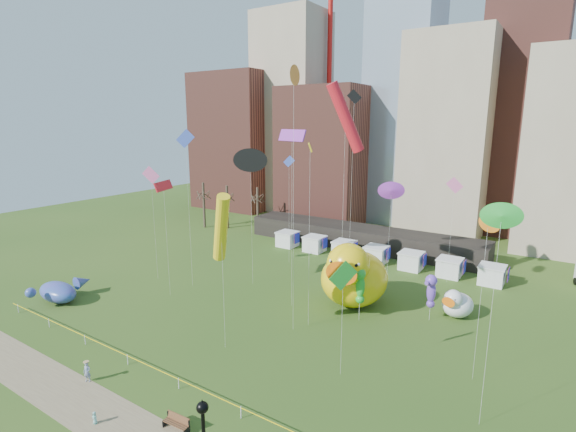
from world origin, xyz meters
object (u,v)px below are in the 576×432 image
Objects in this scene: seahorse_green at (360,283)px; seahorse_purple at (431,289)px; woman at (87,372)px; big_duck at (353,275)px; small_duck at (457,304)px; whale_inflatable at (60,291)px; toddler at (95,418)px; park_bench at (177,422)px.

seahorse_green is 1.15× the size of seahorse_purple.
woman is (-18.97, -25.03, -2.57)m from seahorse_purple.
small_duck is (10.06, 3.29, -2.01)m from big_duck.
seahorse_purple reaches higher than woman.
whale_inflatable is 23.82m from toddler.
park_bench is at bearing -95.27° from seahorse_purple.
small_duck is 0.79× the size of seahorse_green.
seahorse_green reaches higher than small_duck.
small_duck is at bearing 56.83° from toddler.
small_duck is 2.29× the size of park_bench.
toddler is (-6.16, -26.56, -3.00)m from big_duck.
woman is at bearing -97.50° from seahorse_green.
seahorse_purple reaches higher than park_bench.
seahorse_green is (-8.00, -6.15, 2.56)m from small_duck.
park_bench is at bearing -13.30° from whale_inflatable.
toddler is (-4.94, -2.63, -0.08)m from park_bench.
seahorse_green is at bearing 66.23° from toddler.
woman is (-13.02, -21.18, -3.18)m from seahorse_green.
small_duck is at bearing 63.19° from seahorse_purple.
big_duck reaches higher than park_bench.
seahorse_green reaches higher than seahorse_purple.
whale_inflatable is at bearing 131.14° from woman.
seahorse_purple is 31.13m from toddler.
seahorse_green is at bearing 33.12° from woman.
seahorse_green is 6.39× the size of toddler.
toddler is at bearing -53.12° from woman.
park_bench is (-9.23, -24.94, -2.86)m from seahorse_purple.
woman is at bearing 177.14° from park_bench.
big_duck is 3.56m from seahorse_green.
seahorse_purple is 5.57× the size of toddler.
big_duck is at bearing 83.66° from park_bench.
big_duck reaches higher than seahorse_green.
small_duck is at bearing 61.60° from seahorse_green.
toddler is at bearing -112.62° from big_duck.
whale_inflatable is at bearing -138.41° from small_duck.
park_bench is at bearing -98.72° from small_duck.
seahorse_green is at bearing 26.81° from whale_inflatable.
toddler is (-16.22, -29.86, -0.99)m from small_duck.
seahorse_green is 0.77× the size of whale_inflatable.
seahorse_purple is (-2.06, -2.30, 1.95)m from small_duck.
seahorse_purple reaches higher than small_duck.
toddler is (-8.22, -23.71, -3.55)m from seahorse_green.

